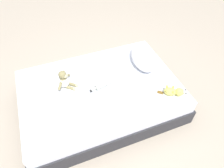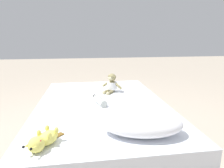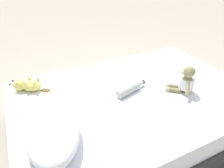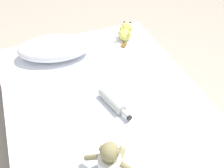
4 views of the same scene
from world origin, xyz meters
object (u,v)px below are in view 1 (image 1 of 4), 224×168
pillow (143,57)px  plush_monkey (64,80)px  bed (100,96)px  plush_yellow_creature (174,92)px  glass_bottle (103,85)px

pillow → plush_monkey: bearing=-87.0°
plush_monkey → bed: bearing=68.0°
plush_yellow_creature → glass_bottle: size_ratio=1.01×
plush_monkey → plush_yellow_creature: (0.60, 1.18, -0.05)m
plush_monkey → plush_yellow_creature: 1.32m
bed → plush_monkey: bearing=-112.0°
bed → plush_monkey: plush_monkey is taller
bed → plush_monkey: size_ratio=7.84×
pillow → plush_yellow_creature: bearing=6.4°
plush_yellow_creature → glass_bottle: bearing=-119.4°
plush_yellow_creature → plush_monkey: bearing=-117.1°
plush_yellow_creature → bed: bearing=-119.6°
bed → pillow: pillow is taller
pillow → glass_bottle: size_ratio=2.07×
pillow → plush_monkey: (0.06, -1.10, 0.01)m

